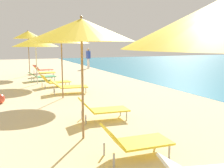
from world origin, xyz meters
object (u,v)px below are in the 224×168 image
at_px(umbrella_fifth, 61,37).
at_px(umbrella_sixth, 36,42).
at_px(lounger_farthest_shoreside, 42,69).
at_px(beach_ball, 0,99).
at_px(umbrella_fourth, 81,30).
at_px(lounger_sixth_inland, 55,81).
at_px(lounger_fourth_shoreside, 103,109).
at_px(umbrella_farthest, 28,35).
at_px(lounger_farthest_inland, 44,72).
at_px(lounger_fourth_inland, 135,141).
at_px(person_walking_near, 88,56).
at_px(lounger_sixth_shoreside, 42,76).
at_px(lounger_fifth_shoreside, 68,86).

relative_size(umbrella_fifth, umbrella_sixth, 1.07).
bearing_deg(lounger_farthest_shoreside, beach_ball, -121.42).
relative_size(umbrella_fourth, lounger_sixth_inland, 1.82).
xyz_separation_m(lounger_fourth_shoreside, beach_ball, (-2.60, 3.29, -0.15)).
height_order(umbrella_fourth, umbrella_farthest, umbrella_farthest).
bearing_deg(beach_ball, lounger_farthest_inland, 69.53).
xyz_separation_m(lounger_sixth_inland, lounger_farthest_shoreside, (0.30, 6.09, 0.02)).
bearing_deg(umbrella_fifth, umbrella_fourth, -96.86).
relative_size(umbrella_fifth, lounger_farthest_inland, 2.08).
bearing_deg(umbrella_farthest, umbrella_fourth, -90.54).
distance_m(lounger_farthest_shoreside, beach_ball, 9.38).
xyz_separation_m(lounger_fourth_inland, umbrella_farthest, (-0.48, 13.70, 2.31)).
bearing_deg(person_walking_near, umbrella_fourth, 58.25).
bearing_deg(umbrella_fourth, beach_ball, 110.82).
xyz_separation_m(umbrella_fourth, umbrella_fifth, (0.54, 4.49, -0.04)).
relative_size(person_walking_near, beach_ball, 5.06).
height_order(lounger_sixth_shoreside, lounger_farthest_inland, lounger_farthest_inland).
bearing_deg(lounger_farthest_shoreside, lounger_farthest_inland, -109.25).
bearing_deg(beach_ball, lounger_fifth_shoreside, 19.94).
height_order(umbrella_fourth, lounger_farthest_inland, umbrella_fourth).
relative_size(lounger_fourth_inland, umbrella_fifth, 0.50).
relative_size(lounger_fourth_shoreside, lounger_fourth_inland, 1.07).
bearing_deg(umbrella_fifth, lounger_sixth_inland, 85.20).
distance_m(umbrella_fourth, umbrella_sixth, 8.47).
relative_size(umbrella_sixth, lounger_farthest_inland, 1.95).
bearing_deg(lounger_fourth_shoreside, lounger_farthest_shoreside, 94.13).
bearing_deg(lounger_farthest_shoreside, person_walking_near, 13.32).
bearing_deg(lounger_sixth_inland, lounger_farthest_shoreside, 78.66).
bearing_deg(lounger_farthest_inland, lounger_sixth_inland, -88.15).
bearing_deg(umbrella_sixth, lounger_farthest_inland, 74.59).
xyz_separation_m(umbrella_fourth, lounger_sixth_inland, (0.78, 7.32, -2.11)).
height_order(lounger_fourth_inland, umbrella_fifth, umbrella_fifth).
bearing_deg(lounger_farthest_inland, umbrella_fourth, -90.93).
xyz_separation_m(lounger_fourth_shoreside, lounger_sixth_inland, (-0.13, 6.15, -0.05)).
bearing_deg(lounger_farthest_shoreside, umbrella_fifth, -107.67).
height_order(umbrella_sixth, lounger_sixth_shoreside, umbrella_sixth).
bearing_deg(umbrella_fourth, lounger_fourth_inland, -65.23).
relative_size(lounger_sixth_shoreside, lounger_sixth_inland, 1.02).
relative_size(umbrella_fourth, lounger_fourth_shoreside, 1.91).
distance_m(lounger_fourth_inland, umbrella_sixth, 9.95).
height_order(lounger_fourth_inland, lounger_farthest_inland, lounger_fourth_inland).
bearing_deg(umbrella_fifth, umbrella_sixth, 96.47).
height_order(lounger_sixth_inland, umbrella_farthest, umbrella_farthest).
bearing_deg(person_walking_near, lounger_fifth_shoreside, 54.19).
xyz_separation_m(lounger_sixth_shoreside, lounger_farthest_inland, (0.39, 1.74, 0.04)).
bearing_deg(lounger_fourth_inland, lounger_farthest_inland, 91.38).
relative_size(lounger_sixth_shoreside, umbrella_farthest, 0.51).
bearing_deg(umbrella_farthest, lounger_fifth_shoreside, -82.92).
bearing_deg(lounger_fourth_inland, umbrella_sixth, 95.74).
height_order(umbrella_sixth, lounger_farthest_inland, umbrella_sixth).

